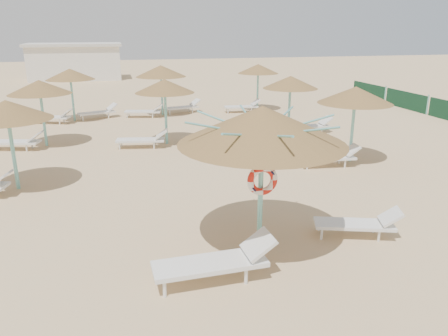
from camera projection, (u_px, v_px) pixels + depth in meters
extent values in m
plane|color=tan|center=(252.00, 242.00, 9.83)|extent=(120.00, 120.00, 0.00)
cylinder|color=#6EBEB9|center=(261.00, 191.00, 9.25)|extent=(0.11, 0.11, 2.61)
cone|color=brown|center=(262.00, 125.00, 8.82)|extent=(3.48, 3.48, 0.78)
cylinder|color=#6EBEB9|center=(262.00, 138.00, 8.90)|extent=(0.20, 0.20, 0.12)
cylinder|color=#6EBEB9|center=(299.00, 125.00, 9.02)|extent=(1.57, 0.04, 0.39)
cylinder|color=#6EBEB9|center=(278.00, 120.00, 9.48)|extent=(1.14, 1.14, 0.39)
cylinder|color=#6EBEB9|center=(250.00, 119.00, 9.57)|extent=(0.04, 1.57, 0.39)
cylinder|color=#6EBEB9|center=(228.00, 123.00, 9.22)|extent=(1.14, 1.14, 0.39)
cylinder|color=#6EBEB9|center=(224.00, 129.00, 8.64)|extent=(1.57, 0.04, 0.39)
cylinder|color=#6EBEB9|center=(243.00, 135.00, 8.18)|extent=(1.14, 1.14, 0.39)
cylinder|color=#6EBEB9|center=(276.00, 136.00, 8.09)|extent=(0.04, 1.57, 0.39)
cylinder|color=#6EBEB9|center=(299.00, 132.00, 8.44)|extent=(1.14, 1.14, 0.39)
torus|color=red|center=(262.00, 180.00, 9.08)|extent=(0.66, 0.15, 0.66)
cylinder|color=silver|center=(165.00, 289.00, 7.77)|extent=(0.07, 0.07, 0.32)
cylinder|color=silver|center=(160.00, 273.00, 8.29)|extent=(0.07, 0.07, 0.32)
cylinder|color=silver|center=(246.00, 276.00, 8.18)|extent=(0.07, 0.07, 0.32)
cylinder|color=silver|center=(237.00, 261.00, 8.70)|extent=(0.07, 0.07, 0.32)
cube|color=silver|center=(210.00, 264.00, 8.21)|extent=(2.18, 0.78, 0.09)
cube|color=silver|center=(258.00, 244.00, 8.38)|extent=(0.57, 0.70, 0.41)
cylinder|color=silver|center=(322.00, 234.00, 9.90)|extent=(0.06, 0.06, 0.26)
cylinder|color=silver|center=(319.00, 225.00, 10.35)|extent=(0.06, 0.06, 0.26)
cylinder|color=silver|center=(379.00, 236.00, 9.80)|extent=(0.06, 0.06, 0.26)
cylinder|color=silver|center=(374.00, 227.00, 10.25)|extent=(0.06, 0.06, 0.26)
cube|color=silver|center=(354.00, 224.00, 10.01)|extent=(1.88, 1.13, 0.08)
cube|color=silver|center=(391.00, 216.00, 9.88)|extent=(0.61, 0.68, 0.34)
cylinder|color=#6EBEB9|center=(13.00, 152.00, 12.73)|extent=(0.11, 0.11, 2.30)
cone|color=brown|center=(7.00, 110.00, 12.35)|extent=(2.49, 2.49, 0.56)
cylinder|color=#6EBEB9|center=(8.00, 118.00, 12.42)|extent=(0.20, 0.20, 0.12)
cube|color=silver|center=(1.00, 178.00, 12.29)|extent=(0.61, 0.70, 0.36)
cylinder|color=#6EBEB9|center=(43.00, 118.00, 17.50)|extent=(0.11, 0.11, 2.30)
cone|color=brown|center=(39.00, 87.00, 17.12)|extent=(2.43, 2.43, 0.55)
cylinder|color=#6EBEB9|center=(40.00, 93.00, 17.19)|extent=(0.20, 0.20, 0.12)
cylinder|color=silver|center=(27.00, 148.00, 16.94)|extent=(0.06, 0.06, 0.28)
cylinder|color=silver|center=(32.00, 145.00, 17.42)|extent=(0.06, 0.06, 0.28)
cube|color=silver|center=(15.00, 142.00, 17.13)|extent=(2.00, 1.08, 0.08)
cube|color=silver|center=(35.00, 136.00, 17.05)|extent=(0.62, 0.70, 0.36)
cylinder|color=#6EBEB9|center=(73.00, 99.00, 22.26)|extent=(0.11, 0.11, 2.30)
cone|color=brown|center=(70.00, 74.00, 21.88)|extent=(2.42, 2.42, 0.54)
cylinder|color=#6EBEB9|center=(70.00, 79.00, 21.95)|extent=(0.20, 0.20, 0.12)
cylinder|color=silver|center=(33.00, 121.00, 21.76)|extent=(0.06, 0.06, 0.28)
cylinder|color=silver|center=(38.00, 119.00, 22.24)|extent=(0.06, 0.06, 0.28)
cylinder|color=silver|center=(60.00, 122.00, 21.66)|extent=(0.06, 0.06, 0.28)
cylinder|color=silver|center=(64.00, 120.00, 22.14)|extent=(0.06, 0.06, 0.28)
cube|color=silver|center=(51.00, 117.00, 21.89)|extent=(2.00, 1.19, 0.08)
cube|color=silver|center=(67.00, 113.00, 21.75)|extent=(0.65, 0.72, 0.36)
cylinder|color=silver|center=(83.00, 118.00, 22.49)|extent=(0.06, 0.06, 0.28)
cylinder|color=silver|center=(80.00, 117.00, 22.89)|extent=(0.06, 0.06, 0.28)
cylinder|color=silver|center=(109.00, 116.00, 23.18)|extent=(0.06, 0.06, 0.28)
cylinder|color=silver|center=(105.00, 114.00, 23.58)|extent=(0.06, 0.06, 0.28)
cube|color=silver|center=(97.00, 113.00, 23.04)|extent=(2.00, 1.19, 0.08)
cube|color=silver|center=(112.00, 107.00, 23.41)|extent=(0.65, 0.72, 0.36)
cylinder|color=#6EBEB9|center=(166.00, 116.00, 17.81)|extent=(0.11, 0.11, 2.30)
cone|color=brown|center=(165.00, 86.00, 17.43)|extent=(2.39, 2.39, 0.54)
cylinder|color=#6EBEB9|center=(165.00, 92.00, 17.50)|extent=(0.20, 0.20, 0.12)
cylinder|color=silver|center=(120.00, 146.00, 17.20)|extent=(0.06, 0.06, 0.28)
cylinder|color=silver|center=(121.00, 143.00, 17.67)|extent=(0.06, 0.06, 0.28)
cylinder|color=silver|center=(154.00, 146.00, 17.30)|extent=(0.06, 0.06, 0.28)
cylinder|color=silver|center=(155.00, 143.00, 17.77)|extent=(0.06, 0.06, 0.28)
cube|color=silver|center=(140.00, 140.00, 17.44)|extent=(1.98, 0.93, 0.08)
cube|color=silver|center=(162.00, 134.00, 17.43)|extent=(0.58, 0.67, 0.36)
cylinder|color=#6EBEB9|center=(162.00, 94.00, 23.75)|extent=(0.11, 0.11, 2.30)
cone|color=brown|center=(161.00, 71.00, 23.37)|extent=(2.70, 2.70, 0.61)
cylinder|color=#6EBEB9|center=(161.00, 76.00, 23.44)|extent=(0.20, 0.20, 0.12)
cylinder|color=silver|center=(127.00, 116.00, 23.19)|extent=(0.06, 0.06, 0.28)
cylinder|color=silver|center=(129.00, 114.00, 23.66)|extent=(0.06, 0.06, 0.28)
cylinder|color=silver|center=(153.00, 116.00, 23.20)|extent=(0.06, 0.06, 0.28)
cylinder|color=silver|center=(154.00, 114.00, 23.68)|extent=(0.06, 0.06, 0.28)
cube|color=silver|center=(143.00, 111.00, 23.38)|extent=(1.99, 1.05, 0.08)
cube|color=silver|center=(158.00, 107.00, 23.31)|extent=(0.61, 0.70, 0.36)
cylinder|color=silver|center=(170.00, 113.00, 24.03)|extent=(0.06, 0.06, 0.28)
cylinder|color=silver|center=(167.00, 111.00, 24.45)|extent=(0.06, 0.06, 0.28)
cylinder|color=silver|center=(192.00, 111.00, 24.62)|extent=(0.06, 0.06, 0.28)
cylinder|color=silver|center=(189.00, 109.00, 25.05)|extent=(0.06, 0.06, 0.28)
cube|color=silver|center=(181.00, 108.00, 24.54)|extent=(1.99, 1.05, 0.08)
cube|color=silver|center=(195.00, 102.00, 24.84)|extent=(0.61, 0.70, 0.36)
cylinder|color=#6EBEB9|center=(352.00, 130.00, 15.44)|extent=(0.11, 0.11, 2.30)
cone|color=brown|center=(355.00, 95.00, 15.06)|extent=(2.58, 2.58, 0.58)
cylinder|color=#6EBEB9|center=(355.00, 102.00, 15.14)|extent=(0.20, 0.20, 0.12)
cylinder|color=silver|center=(307.00, 166.00, 14.78)|extent=(0.06, 0.06, 0.28)
cylinder|color=silver|center=(303.00, 162.00, 15.25)|extent=(0.06, 0.06, 0.28)
cylinder|color=silver|center=(345.00, 164.00, 14.97)|extent=(0.06, 0.06, 0.28)
cylinder|color=silver|center=(339.00, 160.00, 15.44)|extent=(0.06, 0.06, 0.28)
cube|color=silver|center=(327.00, 158.00, 15.07)|extent=(1.95, 0.81, 0.08)
cube|color=silver|center=(351.00, 150.00, 15.12)|extent=(0.54, 0.65, 0.36)
cylinder|color=#6EBEB9|center=(289.00, 111.00, 19.04)|extent=(0.11, 0.11, 2.30)
cone|color=brown|center=(290.00, 82.00, 18.67)|extent=(2.36, 2.36, 0.53)
cylinder|color=#6EBEB9|center=(290.00, 88.00, 18.74)|extent=(0.20, 0.20, 0.12)
cylinder|color=silver|center=(251.00, 139.00, 18.32)|extent=(0.06, 0.06, 0.28)
cylinder|color=silver|center=(248.00, 136.00, 18.79)|extent=(0.06, 0.06, 0.28)
cylinder|color=silver|center=(282.00, 137.00, 18.61)|extent=(0.06, 0.06, 0.28)
cylinder|color=silver|center=(278.00, 135.00, 19.08)|extent=(0.06, 0.06, 0.28)
cube|color=silver|center=(268.00, 133.00, 18.67)|extent=(1.91, 0.65, 0.08)
cube|color=silver|center=(287.00, 126.00, 18.78)|extent=(0.50, 0.61, 0.36)
cylinder|color=silver|center=(294.00, 133.00, 19.46)|extent=(0.06, 0.06, 0.28)
cylinder|color=silver|center=(290.00, 130.00, 19.92)|extent=(0.06, 0.06, 0.28)
cylinder|color=silver|center=(322.00, 131.00, 19.79)|extent=(0.06, 0.06, 0.28)
cylinder|color=silver|center=(317.00, 128.00, 20.25)|extent=(0.06, 0.06, 0.28)
cube|color=silver|center=(308.00, 126.00, 19.83)|extent=(1.91, 0.65, 0.08)
cube|color=silver|center=(326.00, 120.00, 19.97)|extent=(0.50, 0.61, 0.36)
cylinder|color=#6EBEB9|center=(258.00, 90.00, 25.16)|extent=(0.11, 0.11, 2.30)
cone|color=brown|center=(258.00, 69.00, 24.78)|extent=(2.32, 2.32, 0.52)
cylinder|color=#6EBEB9|center=(258.00, 73.00, 24.85)|extent=(0.20, 0.20, 0.12)
cylinder|color=silver|center=(228.00, 111.00, 24.48)|extent=(0.06, 0.06, 0.28)
cylinder|color=silver|center=(226.00, 110.00, 24.95)|extent=(0.06, 0.06, 0.28)
cylinder|color=silver|center=(251.00, 110.00, 24.70)|extent=(0.06, 0.06, 0.28)
cylinder|color=silver|center=(249.00, 109.00, 25.17)|extent=(0.06, 0.06, 0.28)
cube|color=silver|center=(241.00, 107.00, 24.79)|extent=(1.94, 0.76, 0.08)
cube|color=silver|center=(256.00, 102.00, 24.85)|extent=(0.53, 0.63, 0.36)
cube|color=silver|center=(76.00, 63.00, 40.28)|extent=(8.00, 4.00, 3.00)
cube|color=beige|center=(74.00, 45.00, 39.79)|extent=(8.40, 4.40, 0.25)
cube|color=#16442F|center=(406.00, 100.00, 25.86)|extent=(0.08, 3.80, 1.00)
cylinder|color=#6EBEB9|center=(428.00, 105.00, 24.09)|extent=(0.08, 0.08, 1.10)
cube|color=#16442F|center=(369.00, 91.00, 29.55)|extent=(0.08, 3.80, 1.00)
cylinder|color=#6EBEB9|center=(385.00, 94.00, 27.78)|extent=(0.08, 0.08, 1.10)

